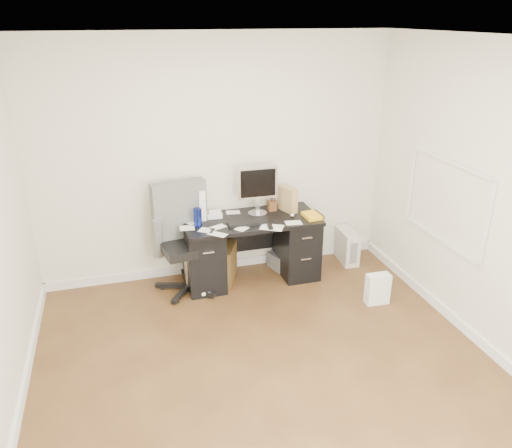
{
  "coord_description": "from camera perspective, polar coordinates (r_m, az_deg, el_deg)",
  "views": [
    {
      "loc": [
        -1.07,
        -3.28,
        2.85
      ],
      "look_at": [
        0.23,
        1.2,
        0.88
      ],
      "focal_mm": 35.0,
      "sensor_mm": 36.0,
      "label": 1
    }
  ],
  "objects": [
    {
      "name": "ground",
      "position": [
        4.47,
        1.54,
        -16.62
      ],
      "size": [
        4.0,
        4.0,
        0.0
      ],
      "primitive_type": "plane",
      "color": "#452A16",
      "rests_on": "ground"
    },
    {
      "name": "room_shell",
      "position": [
        3.69,
        2.15,
        4.07
      ],
      "size": [
        4.02,
        4.02,
        2.71
      ],
      "color": "silver",
      "rests_on": "ground"
    },
    {
      "name": "desk",
      "position": [
        5.67,
        -0.56,
        -2.64
      ],
      "size": [
        1.5,
        0.7,
        0.75
      ],
      "color": "black",
      "rests_on": "ground"
    },
    {
      "name": "loose_papers",
      "position": [
        5.44,
        -2.45,
        0.23
      ],
      "size": [
        1.1,
        0.6,
        0.0
      ],
      "primitive_type": null,
      "color": "white",
      "rests_on": "desk"
    },
    {
      "name": "lcd_monitor",
      "position": [
        5.55,
        0.18,
        3.85
      ],
      "size": [
        0.45,
        0.26,
        0.57
      ],
      "primitive_type": null,
      "rotation": [
        0.0,
        0.0,
        -0.02
      ],
      "color": "#BCBBC1",
      "rests_on": "desk"
    },
    {
      "name": "keyboard",
      "position": [
        5.4,
        -0.96,
        0.18
      ],
      "size": [
        0.44,
        0.15,
        0.02
      ],
      "primitive_type": "cube",
      "rotation": [
        0.0,
        0.0,
        0.01
      ],
      "color": "black",
      "rests_on": "desk"
    },
    {
      "name": "computer_mouse",
      "position": [
        5.56,
        4.15,
        0.99
      ],
      "size": [
        0.07,
        0.07,
        0.06
      ],
      "primitive_type": "sphere",
      "rotation": [
        0.0,
        0.0,
        0.32
      ],
      "color": "#BCBBC1",
      "rests_on": "desk"
    },
    {
      "name": "travel_mug",
      "position": [
        5.34,
        -6.68,
        0.77
      ],
      "size": [
        0.11,
        0.11,
        0.2
      ],
      "primitive_type": "cylinder",
      "rotation": [
        0.0,
        0.0,
        -0.31
      ],
      "color": "navy",
      "rests_on": "desk"
    },
    {
      "name": "white_binder",
      "position": [
        5.56,
        -6.3,
        2.52
      ],
      "size": [
        0.15,
        0.31,
        0.34
      ],
      "primitive_type": "cube",
      "rotation": [
        0.0,
        0.0,
        -0.06
      ],
      "color": "white",
      "rests_on": "desk"
    },
    {
      "name": "magazine_file",
      "position": [
        5.71,
        3.67,
        2.85
      ],
      "size": [
        0.2,
        0.27,
        0.29
      ],
      "primitive_type": "cube",
      "rotation": [
        0.0,
        0.0,
        0.36
      ],
      "color": "#9E7C4C",
      "rests_on": "desk"
    },
    {
      "name": "pen_cup",
      "position": [
        5.72,
        1.84,
        2.85
      ],
      "size": [
        0.12,
        0.12,
        0.27
      ],
      "primitive_type": null,
      "rotation": [
        0.0,
        0.0,
        0.07
      ],
      "color": "brown",
      "rests_on": "desk"
    },
    {
      "name": "yellow_book",
      "position": [
        5.59,
        6.46,
        0.96
      ],
      "size": [
        0.2,
        0.24,
        0.04
      ],
      "primitive_type": "cube",
      "rotation": [
        0.0,
        0.0,
        0.07
      ],
      "color": "yellow",
      "rests_on": "desk"
    },
    {
      "name": "paper_remote",
      "position": [
        5.3,
        1.82,
        -0.29
      ],
      "size": [
        0.31,
        0.29,
        0.02
      ],
      "primitive_type": null,
      "rotation": [
        0.0,
        0.0,
        -0.52
      ],
      "color": "white",
      "rests_on": "desk"
    },
    {
      "name": "office_chair",
      "position": [
        5.41,
        -7.99,
        -1.87
      ],
      "size": [
        0.78,
        0.78,
        1.2
      ],
      "primitive_type": null,
      "rotation": [
        0.0,
        0.0,
        0.16
      ],
      "color": "#555855",
      "rests_on": "ground"
    },
    {
      "name": "pc_tower",
      "position": [
        6.26,
        10.38,
        -2.48
      ],
      "size": [
        0.21,
        0.42,
        0.41
      ],
      "primitive_type": "cube",
      "rotation": [
        0.0,
        0.0,
        -0.07
      ],
      "color": "beige",
      "rests_on": "ground"
    },
    {
      "name": "shopping_bag",
      "position": [
        5.46,
        13.72,
        -7.21
      ],
      "size": [
        0.25,
        0.19,
        0.34
      ],
      "primitive_type": "cube",
      "rotation": [
        0.0,
        0.0,
        -0.04
      ],
      "color": "white",
      "rests_on": "ground"
    },
    {
      "name": "wicker_basket",
      "position": [
        5.75,
        -4.66,
        -4.43
      ],
      "size": [
        0.56,
        0.56,
        0.43
      ],
      "primitive_type": "cube",
      "rotation": [
        0.0,
        0.0,
        -0.42
      ],
      "color": "#4A2C16",
      "rests_on": "ground"
    },
    {
      "name": "desk_printer",
      "position": [
        6.08,
        3.19,
        -4.07
      ],
      "size": [
        0.38,
        0.35,
        0.19
      ],
      "primitive_type": "cube",
      "rotation": [
        0.0,
        0.0,
        0.29
      ],
      "color": "#5E5F63",
      "rests_on": "ground"
    }
  ]
}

